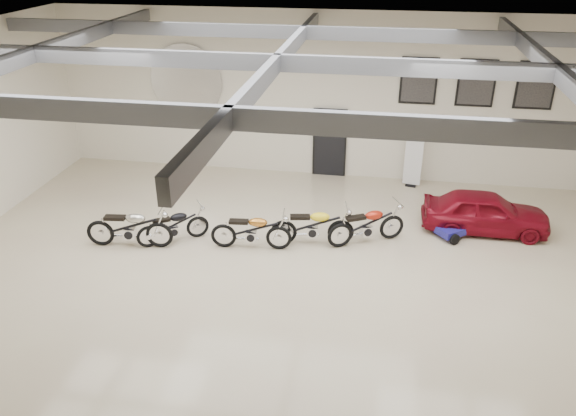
% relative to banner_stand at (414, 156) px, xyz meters
% --- Properties ---
extents(floor, '(16.00, 12.00, 0.01)m').
position_rel_banner_stand_xyz_m(floor, '(-3.06, -5.50, -0.96)').
color(floor, beige).
rests_on(floor, ground).
extents(ceiling, '(16.00, 12.00, 0.01)m').
position_rel_banner_stand_xyz_m(ceiling, '(-3.06, -5.50, 4.04)').
color(ceiling, slate).
rests_on(ceiling, back_wall).
extents(back_wall, '(16.00, 0.02, 5.00)m').
position_rel_banner_stand_xyz_m(back_wall, '(-3.06, 0.50, 1.54)').
color(back_wall, beige).
rests_on(back_wall, floor).
extents(ceiling_beams, '(15.80, 11.80, 0.32)m').
position_rel_banner_stand_xyz_m(ceiling_beams, '(-3.06, -5.50, 3.79)').
color(ceiling_beams, '#5A5C62').
rests_on(ceiling_beams, ceiling).
extents(door, '(0.92, 0.08, 2.10)m').
position_rel_banner_stand_xyz_m(door, '(-2.56, 0.45, 0.09)').
color(door, black).
rests_on(door, back_wall).
extents(logo_plaque, '(2.30, 0.06, 1.16)m').
position_rel_banner_stand_xyz_m(logo_plaque, '(-7.06, 0.45, 1.84)').
color(logo_plaque, silver).
rests_on(logo_plaque, back_wall).
extents(poster_left, '(1.05, 0.08, 1.35)m').
position_rel_banner_stand_xyz_m(poster_left, '(-0.06, 0.46, 2.14)').
color(poster_left, black).
rests_on(poster_left, back_wall).
extents(poster_mid, '(1.05, 0.08, 1.35)m').
position_rel_banner_stand_xyz_m(poster_mid, '(1.54, 0.46, 2.14)').
color(poster_mid, black).
rests_on(poster_mid, back_wall).
extents(poster_right, '(1.05, 0.08, 1.35)m').
position_rel_banner_stand_xyz_m(poster_right, '(3.14, 0.46, 2.14)').
color(poster_right, black).
rests_on(poster_right, back_wall).
extents(oil_sign, '(0.72, 0.10, 0.72)m').
position_rel_banner_stand_xyz_m(oil_sign, '(-1.16, 0.45, 0.74)').
color(oil_sign, white).
rests_on(oil_sign, back_wall).
extents(banner_stand, '(0.55, 0.30, 1.92)m').
position_rel_banner_stand_xyz_m(banner_stand, '(0.00, 0.00, 0.00)').
color(banner_stand, white).
rests_on(banner_stand, floor).
extents(motorcycle_silver, '(2.15, 0.86, 1.09)m').
position_rel_banner_stand_xyz_m(motorcycle_silver, '(-6.88, -4.85, -0.41)').
color(motorcycle_silver, silver).
rests_on(motorcycle_silver, floor).
extents(motorcycle_black, '(1.78, 1.44, 0.92)m').
position_rel_banner_stand_xyz_m(motorcycle_black, '(-5.91, -4.46, -0.50)').
color(motorcycle_black, silver).
rests_on(motorcycle_black, floor).
extents(motorcycle_gold, '(1.98, 0.77, 1.00)m').
position_rel_banner_stand_xyz_m(motorcycle_gold, '(-3.94, -4.44, -0.46)').
color(motorcycle_gold, silver).
rests_on(motorcycle_gold, floor).
extents(motorcycle_yellow, '(2.09, 0.96, 1.04)m').
position_rel_banner_stand_xyz_m(motorcycle_yellow, '(-2.51, -3.98, -0.44)').
color(motorcycle_yellow, silver).
rests_on(motorcycle_yellow, floor).
extents(motorcycle_red, '(2.05, 1.46, 1.03)m').
position_rel_banner_stand_xyz_m(motorcycle_red, '(-1.20, -3.70, -0.44)').
color(motorcycle_red, silver).
rests_on(motorcycle_red, floor).
extents(go_kart, '(1.68, 1.53, 0.57)m').
position_rel_banner_stand_xyz_m(go_kart, '(1.24, -2.82, -0.67)').
color(go_kart, navy).
rests_on(go_kart, floor).
extents(vintage_car, '(1.29, 3.16, 1.08)m').
position_rel_banner_stand_xyz_m(vintage_car, '(1.76, -2.56, -0.42)').
color(vintage_car, maroon).
rests_on(vintage_car, floor).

